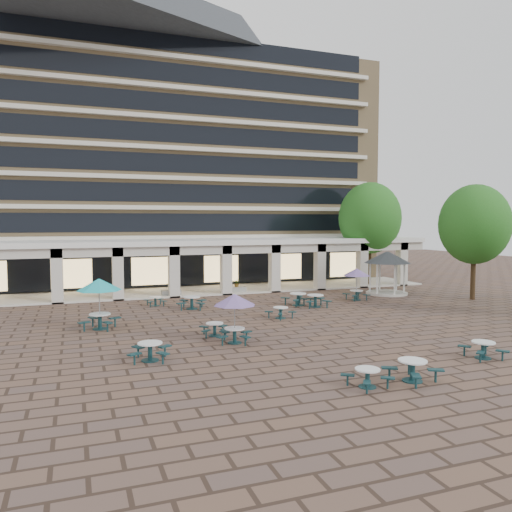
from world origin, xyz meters
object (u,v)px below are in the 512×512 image
at_px(planter_left, 171,290).
at_px(picnic_table_2, 412,369).
at_px(planter_right, 237,288).
at_px(gazebo, 387,262).
at_px(picnic_table_1, 367,376).

bearing_deg(planter_left, picnic_table_2, -79.21).
bearing_deg(planter_right, picnic_table_2, -92.10).
xyz_separation_m(picnic_table_2, gazebo, (12.14, 19.12, 2.14)).
height_order(picnic_table_1, planter_left, planter_left).
height_order(planter_left, planter_right, planter_left).
relative_size(planter_left, planter_right, 1.00).
height_order(picnic_table_2, planter_left, planter_left).
bearing_deg(picnic_table_1, picnic_table_2, -10.99).
height_order(picnic_table_2, planter_right, planter_right).
height_order(picnic_table_1, planter_right, planter_right).
xyz_separation_m(gazebo, planter_right, (-11.26, 4.78, -2.18)).
distance_m(picnic_table_1, picnic_table_2, 1.93).
relative_size(picnic_table_1, planter_left, 1.14).
bearing_deg(gazebo, planter_right, 157.03).
distance_m(picnic_table_2, planter_left, 24.33).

